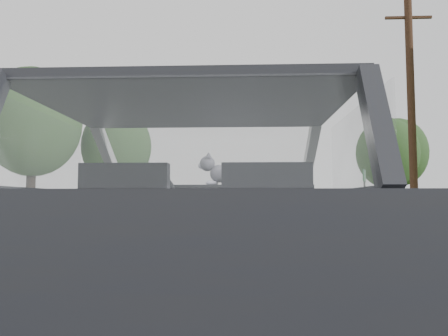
# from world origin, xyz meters

# --- Properties ---
(subject_car) EXTENTS (1.80, 4.00, 1.45)m
(subject_car) POSITION_xyz_m (0.00, 0.00, 0.72)
(subject_car) COLOR #22242B
(subject_car) RESTS_ON ground
(dashboard) EXTENTS (1.58, 0.45, 0.30)m
(dashboard) POSITION_xyz_m (0.00, 0.62, 0.85)
(dashboard) COLOR black
(dashboard) RESTS_ON subject_car
(driver_seat) EXTENTS (0.50, 0.72, 0.42)m
(driver_seat) POSITION_xyz_m (-0.40, -0.29, 0.88)
(driver_seat) COLOR black
(driver_seat) RESTS_ON subject_car
(passenger_seat) EXTENTS (0.50, 0.72, 0.42)m
(passenger_seat) POSITION_xyz_m (0.40, -0.29, 0.88)
(passenger_seat) COLOR black
(passenger_seat) RESTS_ON subject_car
(steering_wheel) EXTENTS (0.36, 0.36, 0.04)m
(steering_wheel) POSITION_xyz_m (-0.40, 0.33, 0.92)
(steering_wheel) COLOR black
(steering_wheel) RESTS_ON dashboard
(cat) EXTENTS (0.60, 0.22, 0.26)m
(cat) POSITION_xyz_m (0.25, 0.63, 1.09)
(cat) COLOR slate
(cat) RESTS_ON dashboard
(guardrail) EXTENTS (0.05, 90.00, 0.32)m
(guardrail) POSITION_xyz_m (4.30, 10.00, 0.58)
(guardrail) COLOR gray
(guardrail) RESTS_ON ground
(other_car) EXTENTS (1.87, 4.15, 1.33)m
(other_car) POSITION_xyz_m (0.08, 15.58, 0.67)
(other_car) COLOR #BABDC1
(other_car) RESTS_ON ground
(highway_sign) EXTENTS (0.45, 0.93, 2.41)m
(highway_sign) POSITION_xyz_m (6.09, 18.34, 1.20)
(highway_sign) COLOR #175226
(highway_sign) RESTS_ON ground
(utility_pole) EXTENTS (0.39, 0.39, 8.95)m
(utility_pole) POSITION_xyz_m (6.76, 14.03, 4.48)
(utility_pole) COLOR brown
(utility_pole) RESTS_ON ground
(tree_2) EXTENTS (5.49, 5.49, 6.73)m
(tree_2) POSITION_xyz_m (10.75, 29.09, 3.37)
(tree_2) COLOR #284420
(tree_2) RESTS_ON ground
(tree_3) EXTENTS (6.30, 6.30, 8.10)m
(tree_3) POSITION_xyz_m (14.09, 36.68, 4.05)
(tree_3) COLOR #284420
(tree_3) RESTS_ON ground
(tree_5) EXTENTS (6.31, 6.31, 8.78)m
(tree_5) POSITION_xyz_m (-12.48, 22.82, 4.39)
(tree_5) COLOR #284420
(tree_5) RESTS_ON ground
(tree_6) EXTENTS (5.13, 5.13, 7.18)m
(tree_6) POSITION_xyz_m (-8.42, 26.59, 3.59)
(tree_6) COLOR #284420
(tree_6) RESTS_ON ground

